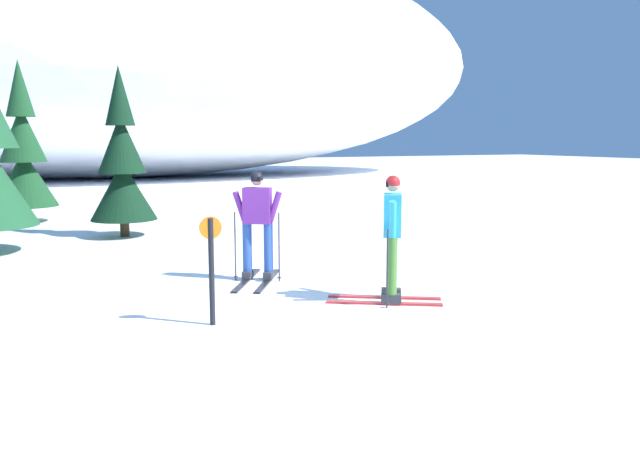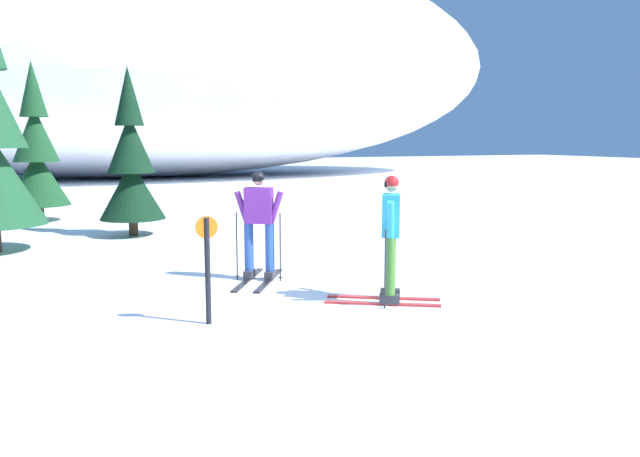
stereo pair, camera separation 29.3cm
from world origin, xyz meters
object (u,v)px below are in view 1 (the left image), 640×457
Objects in this scene: skier_purple_jacket at (257,223)px; skier_cyan_jacket at (392,236)px; pine_tree_far_right at (122,166)px; pine_tree_center_right at (23,155)px; trail_marker_post at (211,264)px.

skier_purple_jacket is 2.45m from skier_cyan_jacket.
skier_cyan_jacket is at bearing -59.78° from skier_purple_jacket.
pine_tree_far_right is at bearing 107.33° from skier_cyan_jacket.
pine_tree_center_right reaches higher than pine_tree_far_right.
skier_cyan_jacket is at bearing -68.95° from pine_tree_center_right.
pine_tree_center_right is 3.23× the size of trail_marker_post.
skier_cyan_jacket is at bearing 0.76° from trail_marker_post.
pine_tree_center_right is at bearing 108.84° from skier_purple_jacket.
trail_marker_post is at bearing -122.59° from skier_purple_jacket.
skier_cyan_jacket is 2.61m from trail_marker_post.
skier_cyan_jacket is 8.31m from pine_tree_far_right.
trail_marker_post is at bearing -90.99° from pine_tree_far_right.
skier_purple_jacket is 1.30× the size of trail_marker_post.
pine_tree_far_right is (2.03, -3.79, -0.18)m from pine_tree_center_right.
skier_cyan_jacket reaches higher than trail_marker_post.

